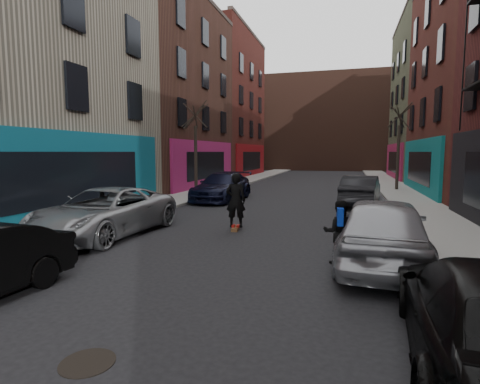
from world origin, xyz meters
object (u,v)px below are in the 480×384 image
Objects in this scene: tree_left_far at (196,141)px; skateboarder at (236,200)px; parked_left_far at (105,212)px; parked_left_end at (222,187)px; parked_right_end at (361,191)px; manhole at (87,363)px; skateboard at (236,228)px; pedestrian at (339,232)px; tree_right_far at (399,140)px; parked_right_far at (382,231)px.

tree_left_far is 3.47× the size of skateboarder.
parked_left_far is 9.46m from parked_left_end.
parked_right_end is 16.29m from manhole.
skateboard is at bearing 93.53° from manhole.
tree_left_far is 15.60m from pedestrian.
parked_left_far is (-10.80, -17.43, -2.76)m from tree_right_far.
parked_left_far is at bearing -82.03° from tree_left_far.
parked_right_far is at bearing -51.02° from parked_left_end.
parked_right_far is 2.64× the size of skateboarder.
tree_right_far is 18.77m from parked_right_far.
pedestrian is at bearing 11.83° from parked_right_far.
skateboard is (5.40, -9.43, -3.33)m from tree_left_far.
parked_right_end is (7.38, -0.03, -0.01)m from parked_left_end.
parked_left_far is 7.78m from manhole.
parked_right_far is at bearing 53.89° from manhole.
tree_right_far is 8.50× the size of skateboard.
parked_left_far is 6.90× the size of skateboard.
parked_right_far is 10.37m from parked_right_end.
tree_right_far is 20.69m from parked_left_far.
tree_right_far is at bearing 74.80° from manhole.
pedestrian is (7.31, -1.12, 0.02)m from parked_left_far.
parked_right_far is (9.89, -12.41, -2.54)m from tree_left_far.
parked_right_end is (9.76, -2.04, -2.62)m from tree_left_far.
manhole is (-3.85, -15.82, -0.76)m from parked_right_end.
tree_left_far is 19.11m from manhole.
skateboard is (3.80, 2.00, -0.72)m from parked_left_far.
tree_left_far is at bearing -68.32° from skateboarder.
parked_right_far reaches higher than parked_right_end.
parked_right_end is at bearing -108.16° from tree_right_far.
parked_left_far is 1.04× the size of parked_left_end.
tree_right_far reaches higher than parked_right_far.
parked_left_end reaches higher than parked_right_end.
tree_right_far is at bearing -94.00° from parked_right_far.
parked_left_far is at bearing -2.96° from parked_right_far.
tree_right_far is 17.30m from skateboard.
manhole is (3.53, -15.85, -0.76)m from parked_left_end.
parked_right_far is at bearing -41.63° from skateboard.
parked_right_end is 8.62m from skateboard.
skateboard is at bearing -64.75° from parked_left_end.
parked_left_far is 3.57× the size of pedestrian.
tree_left_far is 11.12m from skateboarder.
manhole is at bearing 83.91° from parked_right_end.
manhole is (-3.97, -5.44, -0.84)m from parked_right_far.
tree_right_far is 19.07m from pedestrian.
pedestrian is 6.14m from manhole.
tree_left_far is 1.31× the size of parked_right_far.
parked_right_end is 10.55m from pedestrian.
parked_left_far is at bearing 56.58° from parked_right_end.
tree_left_far reaches higher than skateboard.
manhole is (-6.48, -23.85, -3.52)m from tree_right_far.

